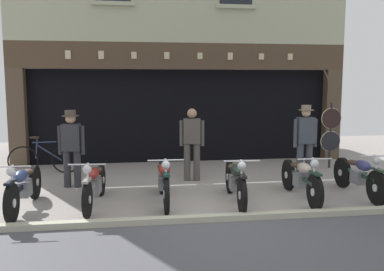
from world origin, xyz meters
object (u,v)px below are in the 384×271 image
object	(u,v)px
tyre_sign_pole	(331,131)
advert_board_near	(101,101)
motorcycle_far_left	(24,186)
leaning_bicycle	(45,158)
motorcycle_center	(236,180)
advert_board_far	(61,100)
motorcycle_center_left	(164,180)
motorcycle_right	(359,175)
motorcycle_left	(94,183)
salesman_right	(305,139)
motorcycle_center_right	(301,178)
salesman_left	(71,145)
shopkeeper_center	(192,141)

from	to	relation	value
tyre_sign_pole	advert_board_near	xyz separation A→B (m)	(-5.97, 1.57, 0.75)
motorcycle_far_left	leaning_bicycle	bearing A→B (deg)	-83.45
motorcycle_center	advert_board_far	bearing A→B (deg)	-44.13
advert_board_far	motorcycle_center_left	bearing A→B (deg)	-59.20
motorcycle_center	motorcycle_right	world-z (taller)	motorcycle_center
advert_board_far	leaning_bicycle	distance (m)	1.87
motorcycle_center	advert_board_near	xyz separation A→B (m)	(-2.72, 4.34, 1.31)
tyre_sign_pole	advert_board_far	xyz separation A→B (m)	(-7.04, 1.57, 0.77)
advert_board_near	tyre_sign_pole	bearing A→B (deg)	-14.74
motorcycle_center_left	motorcycle_right	bearing A→B (deg)	179.60
advert_board_far	motorcycle_left	bearing A→B (deg)	-73.70
motorcycle_far_left	salesman_right	xyz separation A→B (m)	(5.73, 1.35, 0.54)
motorcycle_right	salesman_right	bearing A→B (deg)	-65.58
advert_board_near	leaning_bicycle	xyz separation A→B (m)	(-1.31, -1.23, -1.36)
motorcycle_center_right	salesman_left	bearing A→B (deg)	-17.67
motorcycle_center	shopkeeper_center	xyz separation A→B (m)	(-0.55, 1.87, 0.49)
salesman_right	leaning_bicycle	bearing A→B (deg)	-18.95
motorcycle_left	tyre_sign_pole	distance (m)	6.40
motorcycle_left	shopkeeper_center	world-z (taller)	shopkeeper_center
motorcycle_far_left	motorcycle_center_left	distance (m)	2.46
motorcycle_center_right	motorcycle_center	bearing A→B (deg)	3.31
shopkeeper_center	motorcycle_far_left	bearing A→B (deg)	36.80
salesman_right	leaning_bicycle	xyz separation A→B (m)	(-5.99, 1.68, -0.58)
motorcycle_center_left	tyre_sign_pole	size ratio (longest dim) A/B	1.19
motorcycle_left	advert_board_far	bearing A→B (deg)	-68.57
tyre_sign_pole	motorcycle_center_left	bearing A→B (deg)	-150.42
motorcycle_left	advert_board_near	size ratio (longest dim) A/B	1.83
salesman_left	advert_board_far	world-z (taller)	advert_board_far
motorcycle_left	advert_board_far	distance (m)	4.55
salesman_left	tyre_sign_pole	bearing A→B (deg)	-163.04
motorcycle_far_left	motorcycle_left	size ratio (longest dim) A/B	1.03
salesman_left	shopkeeper_center	size ratio (longest dim) A/B	1.00
shopkeeper_center	advert_board_near	bearing A→B (deg)	-40.97
advert_board_far	motorcycle_far_left	bearing A→B (deg)	-89.71
tyre_sign_pole	leaning_bicycle	bearing A→B (deg)	177.36
motorcycle_left	motorcycle_center	size ratio (longest dim) A/B	0.98
salesman_left	salesman_right	size ratio (longest dim) A/B	0.95
leaning_bicycle	motorcycle_center	bearing A→B (deg)	46.89
motorcycle_center_left	leaning_bicycle	size ratio (longest dim) A/B	1.18
motorcycle_far_left	motorcycle_right	world-z (taller)	same
tyre_sign_pole	advert_board_near	bearing A→B (deg)	165.26
salesman_right	advert_board_far	xyz separation A→B (m)	(-5.76, 2.92, 0.80)
motorcycle_far_left	tyre_sign_pole	distance (m)	7.54
motorcycle_far_left	motorcycle_center	world-z (taller)	motorcycle_center
salesman_left	leaning_bicycle	distance (m)	1.80
motorcycle_center_left	salesman_right	xyz separation A→B (m)	(3.28, 1.24, 0.53)
motorcycle_left	motorcycle_right	xyz separation A→B (m)	(5.10, -0.06, 0.01)
advert_board_near	motorcycle_center	bearing A→B (deg)	-57.90
advert_board_far	tyre_sign_pole	bearing A→B (deg)	-12.56
advert_board_far	motorcycle_center_right	bearing A→B (deg)	-40.29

